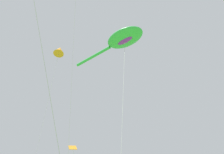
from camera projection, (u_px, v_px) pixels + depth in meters
big_show_kite at (123, 39)px, 24.70m from camera, size 4.47×9.01×18.38m
small_kite_triangle_green at (74, 153)px, 29.04m from camera, size 3.91×1.43×11.71m
small_kite_delta_white at (59, 51)px, 33.68m from camera, size 2.50×1.99×23.55m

